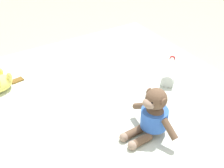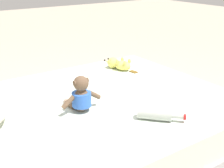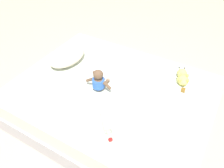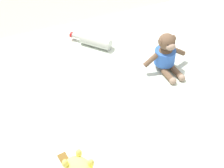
{
  "view_description": "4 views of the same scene",
  "coord_description": "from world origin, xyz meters",
  "px_view_note": "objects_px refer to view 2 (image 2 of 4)",
  "views": [
    {
      "loc": [
        0.61,
        0.86,
        1.36
      ],
      "look_at": [
        -0.08,
        -0.24,
        0.47
      ],
      "focal_mm": 47.83,
      "sensor_mm": 36.0,
      "label": 1
    },
    {
      "loc": [
        -1.63,
        0.94,
        1.27
      ],
      "look_at": [
        0.02,
        -0.2,
        0.49
      ],
      "focal_mm": 49.08,
      "sensor_mm": 36.0,
      "label": 2
    },
    {
      "loc": [
        -1.44,
        -0.84,
        1.92
      ],
      "look_at": [
        0.0,
        0.0,
        0.46
      ],
      "focal_mm": 35.75,
      "sensor_mm": 36.0,
      "label": 3
    },
    {
      "loc": [
        1.24,
        -0.78,
        1.72
      ],
      "look_at": [
        0.01,
        -0.27,
        0.48
      ],
      "focal_mm": 54.62,
      "sensor_mm": 36.0,
      "label": 4
    }
  ],
  "objects_px": {
    "bed": "(90,129)",
    "plush_monkey": "(81,96)",
    "plush_yellow_creature": "(119,64)",
    "glass_bottle": "(156,114)"
  },
  "relations": [
    {
      "from": "bed",
      "to": "plush_yellow_creature",
      "type": "relative_size",
      "value": 6.25
    },
    {
      "from": "bed",
      "to": "plush_monkey",
      "type": "bearing_deg",
      "value": 124.35
    },
    {
      "from": "bed",
      "to": "plush_monkey",
      "type": "height_order",
      "value": "plush_monkey"
    },
    {
      "from": "glass_bottle",
      "to": "plush_yellow_creature",
      "type": "bearing_deg",
      "value": -22.46
    },
    {
      "from": "plush_monkey",
      "to": "glass_bottle",
      "type": "bearing_deg",
      "value": -140.28
    },
    {
      "from": "bed",
      "to": "glass_bottle",
      "type": "relative_size",
      "value": 8.17
    },
    {
      "from": "plush_monkey",
      "to": "bed",
      "type": "bearing_deg",
      "value": -55.65
    },
    {
      "from": "bed",
      "to": "plush_yellow_creature",
      "type": "xyz_separation_m",
      "value": [
        0.46,
        -0.57,
        0.25
      ]
    },
    {
      "from": "plush_monkey",
      "to": "glass_bottle",
      "type": "xyz_separation_m",
      "value": [
        -0.37,
        -0.31,
        -0.06
      ]
    },
    {
      "from": "bed",
      "to": "plush_monkey",
      "type": "distance_m",
      "value": 0.33
    }
  ]
}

